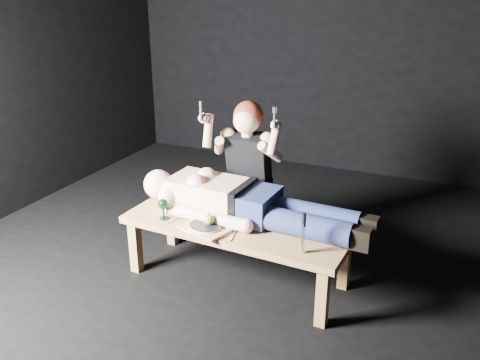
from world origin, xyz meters
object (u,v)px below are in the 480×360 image
Objects in this scene: lying_man at (251,200)px; kneeling_woman at (252,173)px; goblet at (163,209)px; table at (237,251)px; carving_knife at (303,233)px; serving_tray at (206,228)px.

kneeling_woman is (-0.17, 0.42, 0.03)m from lying_man.
table is at bearing 17.74° from goblet.
carving_knife reaches higher than table.
kneeling_woman is 3.80× the size of serving_tray.
goblet is at bearing -152.07° from lying_man.
kneeling_woman reaches higher than carving_knife.
carving_knife is (0.54, -0.22, 0.36)m from table.
lying_man reaches higher than carving_knife.
kneeling_woman reaches higher than lying_man.
table is 0.60m from goblet.
serving_tray is (-0.21, -0.28, -0.13)m from lying_man.
table is 0.33m from serving_tray.
serving_tray is 0.35m from goblet.
serving_tray is (-0.04, -0.70, -0.16)m from kneeling_woman.
goblet reaches higher than serving_tray.
serving_tray is 2.15× the size of goblet.
table is 0.91× the size of lying_man.
kneeling_woman reaches higher than goblet.
carving_knife is (0.49, -0.32, -0.01)m from lying_man.
lying_man reaches higher than serving_tray.
kneeling_woman is 8.17× the size of goblet.
kneeling_woman is 4.64× the size of carving_knife.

